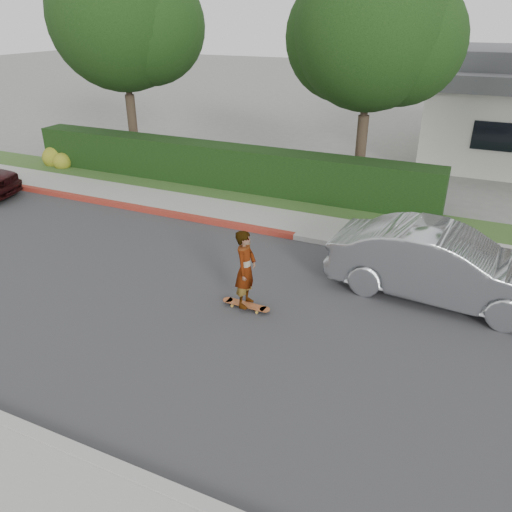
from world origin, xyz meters
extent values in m
plane|color=slate|center=(0.00, 0.00, 0.00)|extent=(120.00, 120.00, 0.00)
cube|color=#2D2D30|center=(0.00, 0.00, 0.01)|extent=(60.00, 8.00, 0.01)
cube|color=#9E9E99|center=(0.00, -4.10, 0.07)|extent=(60.00, 0.20, 0.15)
cube|color=#9E9E99|center=(0.00, 4.10, 0.07)|extent=(60.00, 0.20, 0.15)
cube|color=maroon|center=(-5.00, 4.10, 0.08)|extent=(12.00, 0.21, 0.15)
cube|color=gray|center=(0.00, 5.00, 0.06)|extent=(60.00, 1.60, 0.12)
cube|color=#2D4C1E|center=(0.00, 6.60, 0.05)|extent=(60.00, 1.60, 0.10)
cube|color=black|center=(-3.00, 7.20, 0.75)|extent=(15.00, 1.00, 1.50)
sphere|color=#2D4C19|center=(-10.20, 6.80, 0.35)|extent=(0.90, 0.90, 0.90)
sphere|color=#2D4C19|center=(-9.60, 6.60, 0.30)|extent=(0.70, 0.70, 0.70)
cylinder|color=#33261C|center=(-7.50, 8.50, 1.35)|extent=(0.36, 0.36, 2.70)
cylinder|color=#33261C|center=(-7.50, 8.50, 3.38)|extent=(0.24, 0.24, 2.25)
sphere|color=black|center=(-7.50, 8.50, 5.40)|extent=(5.20, 5.20, 5.20)
sphere|color=black|center=(-8.30, 8.90, 5.20)|extent=(4.42, 4.42, 4.42)
sphere|color=black|center=(-6.60, 8.80, 5.10)|extent=(4.16, 4.16, 4.16)
cylinder|color=#33261C|center=(1.50, 9.00, 1.26)|extent=(0.36, 0.36, 2.52)
cylinder|color=#33261C|center=(1.50, 9.00, 3.15)|extent=(0.24, 0.24, 2.10)
sphere|color=black|center=(1.50, 9.00, 5.04)|extent=(4.80, 4.80, 4.80)
sphere|color=black|center=(0.70, 9.40, 4.84)|extent=(4.08, 4.08, 4.08)
sphere|color=black|center=(2.40, 9.30, 4.74)|extent=(3.84, 3.84, 3.84)
cube|color=black|center=(5.50, 11.98, 1.60)|extent=(1.40, 0.06, 1.00)
cylinder|color=gold|center=(1.05, 0.27, 0.04)|extent=(0.06, 0.03, 0.06)
cylinder|color=gold|center=(1.05, 0.43, 0.04)|extent=(0.06, 0.03, 0.06)
cylinder|color=gold|center=(1.62, 0.25, 0.04)|extent=(0.06, 0.03, 0.06)
cylinder|color=gold|center=(1.63, 0.42, 0.04)|extent=(0.06, 0.03, 0.06)
cube|color=silver|center=(1.05, 0.35, 0.08)|extent=(0.05, 0.17, 0.02)
cube|color=silver|center=(1.62, 0.33, 0.08)|extent=(0.05, 0.17, 0.02)
cube|color=maroon|center=(1.34, 0.34, 0.10)|extent=(0.86, 0.23, 0.02)
cylinder|color=maroon|center=(0.91, 0.35, 0.10)|extent=(0.22, 0.22, 0.02)
cylinder|color=maroon|center=(1.77, 0.33, 0.10)|extent=(0.22, 0.22, 0.02)
imported|color=white|center=(1.34, 0.34, 0.93)|extent=(0.43, 0.62, 1.65)
imported|color=#A9ACB0|center=(4.89, 2.50, 0.77)|extent=(4.81, 1.99, 1.55)
camera|label=1|loc=(5.19, -7.61, 5.56)|focal=35.00mm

